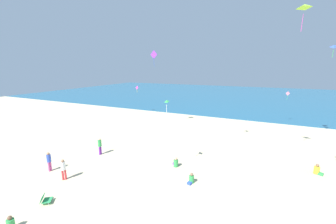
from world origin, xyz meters
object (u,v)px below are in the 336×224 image
at_px(person_1, 49,160).
at_px(person_2, 63,168).
at_px(kite_purple, 154,55).
at_px(kite_magenta, 137,88).
at_px(person_7, 100,145).
at_px(kite_pink, 288,94).
at_px(kite_green, 166,101).
at_px(person_6, 191,179).
at_px(kite_blue, 334,46).
at_px(kite_lime, 304,6).
at_px(beach_chair_near_camera, 45,199).
at_px(person_0, 317,170).
at_px(person_5, 10,224).
at_px(person_4, 176,163).

height_order(person_1, person_2, person_2).
bearing_deg(kite_purple, person_1, -98.01).
height_order(person_1, kite_magenta, kite_magenta).
height_order(person_2, person_7, person_7).
bearing_deg(kite_pink, kite_green, -115.65).
bearing_deg(kite_purple, person_6, -50.82).
bearing_deg(kite_pink, kite_blue, -73.23).
relative_size(kite_purple, kite_lime, 1.11).
relative_size(beach_chair_near_camera, person_0, 1.02).
height_order(kite_magenta, kite_pink, kite_magenta).
xyz_separation_m(beach_chair_near_camera, kite_blue, (17.09, 18.21, 9.72)).
relative_size(person_1, person_7, 0.96).
bearing_deg(kite_lime, person_6, -140.22).
xyz_separation_m(kite_magenta, kite_purple, (7.14, -6.75, 5.02)).
bearing_deg(person_6, person_1, -61.41).
relative_size(kite_magenta, kite_green, 1.02).
height_order(kite_purple, kite_blue, kite_blue).
xyz_separation_m(beach_chair_near_camera, kite_magenta, (-8.60, 23.28, 4.28)).
height_order(beach_chair_near_camera, kite_lime, kite_lime).
bearing_deg(person_5, kite_green, -120.22).
bearing_deg(beach_chair_near_camera, kite_lime, 0.84).
xyz_separation_m(person_7, kite_green, (7.04, -0.32, 4.66)).
bearing_deg(kite_pink, kite_lime, -94.49).
xyz_separation_m(person_5, kite_lime, (13.06, 12.92, 11.81)).
xyz_separation_m(person_0, person_4, (-10.33, -3.43, -0.00)).
distance_m(beach_chair_near_camera, person_6, 9.31).
bearing_deg(kite_green, person_7, 177.43).
bearing_deg(beach_chair_near_camera, kite_pink, 22.88).
bearing_deg(beach_chair_near_camera, person_0, -3.02).
bearing_deg(kite_pink, kite_magenta, -172.13).
relative_size(kite_pink, kite_purple, 0.61).
relative_size(beach_chair_near_camera, person_4, 1.03).
bearing_deg(kite_pink, person_4, -116.18).
height_order(person_2, kite_purple, kite_purple).
height_order(person_6, person_7, person_7).
bearing_deg(person_7, person_1, 66.75).
bearing_deg(person_1, kite_magenta, 92.24).
distance_m(person_5, person_6, 10.51).
xyz_separation_m(person_4, kite_pink, (9.27, 18.86, 4.07)).
bearing_deg(person_6, person_5, -28.92).
bearing_deg(kite_green, kite_blue, 44.05).
relative_size(person_1, kite_blue, 1.27).
distance_m(person_7, kite_magenta, 18.07).
distance_m(beach_chair_near_camera, kite_magenta, 25.19).
bearing_deg(person_0, kite_pink, 117.85).
height_order(person_6, kite_purple, kite_purple).
bearing_deg(person_4, kite_magenta, 0.35).
relative_size(beach_chair_near_camera, person_7, 0.50).
relative_size(person_4, person_7, 0.49).
bearing_deg(person_7, kite_purple, -98.13).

